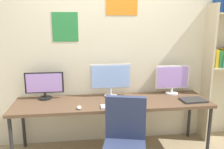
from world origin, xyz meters
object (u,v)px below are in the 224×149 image
Objects in this scene: monitor_left at (44,85)px; computer_mouse at (79,107)px; monitor_center at (111,78)px; desk at (112,104)px; monitor_right at (172,79)px; keyboard_main at (115,106)px; laptop_closed at (193,100)px.

monitor_left is 0.66m from computer_mouse.
monitor_center is (0.90, 0.00, 0.06)m from monitor_left.
monitor_right is at bearing 13.27° from desk.
laptop_closed reaches higher than keyboard_main.
laptop_closed reaches higher than desk.
monitor_left is at bearing 153.83° from keyboard_main.
keyboard_main is at bearing -178.14° from laptop_closed.
desk is at bearing -166.73° from monitor_right.
keyboard_main is at bearing -153.83° from monitor_right.
desk is 0.96m from monitor_right.
monitor_left reaches higher than desk.
keyboard_main is 1.09× the size of laptop_closed.
keyboard_main is (-0.90, -0.44, -0.21)m from monitor_right.
monitor_right is 0.44m from laptop_closed.
desk is 7.40× the size of keyboard_main.
monitor_left is 1.02m from keyboard_main.
monitor_left reaches higher than laptop_closed.
desk is at bearing 90.00° from keyboard_main.
monitor_center reaches higher than computer_mouse.
monitor_center is at bearing 90.00° from desk.
laptop_closed is at bearing -18.01° from monitor_center.
monitor_left is 1.59× the size of laptop_closed.
monitor_left is 2.01m from laptop_closed.
keyboard_main is at bearing -90.00° from monitor_center.
monitor_left is 1.04× the size of monitor_right.
monitor_center is 1.78× the size of laptop_closed.
monitor_right reaches higher than computer_mouse.
monitor_left is at bearing 166.73° from desk.
desk is at bearing -13.27° from monitor_left.
monitor_center is at bearing 45.20° from computer_mouse.
monitor_left reaches higher than keyboard_main.
computer_mouse is at bearing -152.38° from desk.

